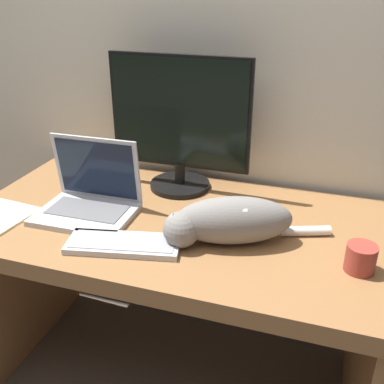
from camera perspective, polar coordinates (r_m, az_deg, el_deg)
wall_back at (r=1.81m, az=2.29°, el=18.26°), size 6.40×0.06×2.60m
desk at (r=1.66m, az=-2.42°, el=-8.45°), size 1.46×0.77×0.77m
monitor at (r=1.72m, az=-1.61°, el=8.51°), size 0.55×0.24×0.52m
laptop at (r=1.63m, az=-12.93°, el=-0.93°), size 0.34×0.25×0.26m
external_keyboard at (r=1.43m, az=-8.69°, el=-6.54°), size 0.37×0.20×0.02m
cat at (r=1.41m, az=4.58°, el=-3.62°), size 0.50×0.29×0.15m
coffee_mug at (r=1.38m, az=20.63°, el=-7.87°), size 0.09×0.09×0.08m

